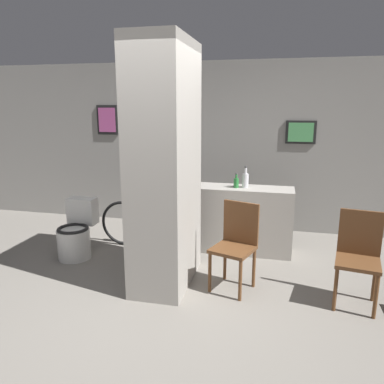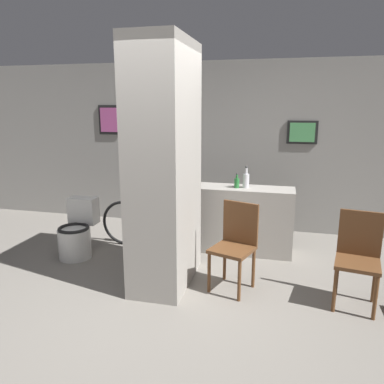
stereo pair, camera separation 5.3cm
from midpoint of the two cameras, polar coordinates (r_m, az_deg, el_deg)
ground_plane at (r=3.97m, az=-6.33°, el=-16.40°), size 14.00×14.00×0.00m
wall_back at (r=6.02m, az=2.01°, el=7.01°), size 8.00×0.09×2.60m
pillar_center at (r=4.00m, az=-3.80°, el=3.77°), size 0.59×1.07×2.60m
counter_shelf at (r=5.08m, az=8.00°, el=-4.20°), size 1.33×0.44×0.89m
toilet at (r=5.14m, az=-16.84°, el=-6.07°), size 0.41×0.57×0.74m
chair_near_pillar at (r=4.07m, az=7.01°, el=-7.57°), size 0.52×0.52×0.94m
chair_by_doorway at (r=4.07m, az=24.34°, el=-8.70°), size 0.47×0.47×0.94m
bicycle at (r=5.19m, az=-4.92°, el=-4.98°), size 1.65×0.42×0.70m
bottle_tall at (r=4.95m, az=8.53°, el=1.85°), size 0.08×0.08×0.29m
bottle_short at (r=4.93m, az=7.14°, el=1.45°), size 0.07×0.07×0.20m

